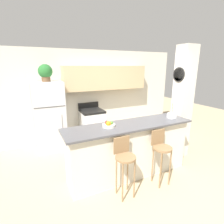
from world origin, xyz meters
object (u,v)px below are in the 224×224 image
object	(u,v)px
refrigerator	(50,116)
bar_stool_right	(161,149)
stove_range	(92,125)
potted_plant_on_fridge	(45,72)
bar_stool_left	(124,159)
orchid_vase	(172,114)
fruit_bowl	(109,125)

from	to	relation	value
refrigerator	bar_stool_right	xyz separation A→B (m)	(1.61, -2.32, -0.20)
stove_range	bar_stool_right	bearing A→B (deg)	-78.55
refrigerator	potted_plant_on_fridge	bearing A→B (deg)	118.80
bar_stool_left	bar_stool_right	world-z (taller)	same
stove_range	bar_stool_left	distance (m)	2.37
refrigerator	potted_plant_on_fridge	xyz separation A→B (m)	(-0.00, 0.00, 1.09)
bar_stool_right	orchid_vase	distance (m)	0.89
orchid_vase	potted_plant_on_fridge	bearing A→B (deg)	139.48
bar_stool_left	fruit_bowl	distance (m)	0.66
bar_stool_right	fruit_bowl	distance (m)	1.03
bar_stool_right	bar_stool_left	bearing A→B (deg)	180.00
bar_stool_right	fruit_bowl	xyz separation A→B (m)	(-0.80, 0.50, 0.42)
stove_range	orchid_vase	xyz separation A→B (m)	(1.09, -1.92, 0.69)
bar_stool_left	orchid_vase	distance (m)	1.50
stove_range	bar_stool_left	world-z (taller)	stove_range
bar_stool_left	orchid_vase	xyz separation A→B (m)	(1.36, 0.42, 0.48)
bar_stool_left	fruit_bowl	size ratio (longest dim) A/B	4.38
bar_stool_left	potted_plant_on_fridge	xyz separation A→B (m)	(-0.86, 2.32, 1.30)
potted_plant_on_fridge	fruit_bowl	bearing A→B (deg)	-66.00
stove_range	bar_stool_left	xyz separation A→B (m)	(-0.27, -2.34, 0.21)
potted_plant_on_fridge	fruit_bowl	xyz separation A→B (m)	(0.81, -1.82, -0.87)
refrigerator	fruit_bowl	world-z (taller)	refrigerator
bar_stool_right	orchid_vase	world-z (taller)	orchid_vase
bar_stool_right	fruit_bowl	size ratio (longest dim) A/B	4.38
stove_range	potted_plant_on_fridge	bearing A→B (deg)	-178.81
refrigerator	stove_range	world-z (taller)	refrigerator
refrigerator	bar_stool_left	size ratio (longest dim) A/B	1.74
bar_stool_left	bar_stool_right	size ratio (longest dim) A/B	1.00
stove_range	potted_plant_on_fridge	size ratio (longest dim) A/B	2.63
refrigerator	stove_range	distance (m)	1.20
bar_stool_left	fruit_bowl	bearing A→B (deg)	95.38
orchid_vase	fruit_bowl	size ratio (longest dim) A/B	1.66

